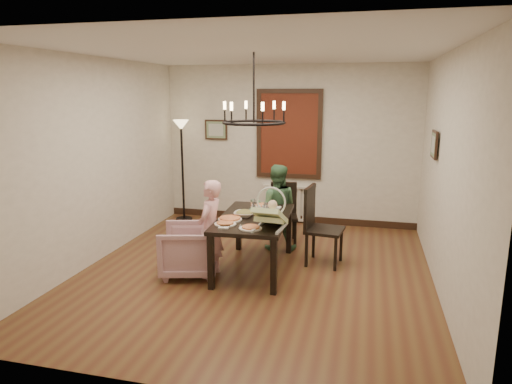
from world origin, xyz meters
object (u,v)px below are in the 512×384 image
at_px(chair_far, 284,213).
at_px(floor_lamp, 183,172).
at_px(drinking_glass, 268,209).
at_px(chair_right, 325,226).
at_px(armchair, 189,250).
at_px(seated_man, 276,214).
at_px(dining_table, 254,223).
at_px(baby_bouncer, 270,214).
at_px(elderly_woman, 210,237).

height_order(chair_far, floor_lamp, floor_lamp).
xyz_separation_m(drinking_glass, floor_lamp, (-2.01, 1.87, 0.10)).
xyz_separation_m(chair_right, armchair, (-1.67, -0.78, -0.22)).
relative_size(seated_man, drinking_glass, 8.18).
xyz_separation_m(armchair, seated_man, (0.90, 1.24, 0.21)).
bearing_deg(seated_man, chair_far, -106.06).
bearing_deg(dining_table, baby_bouncer, -58.71).
distance_m(armchair, seated_man, 1.55).
height_order(chair_right, elderly_woman, chair_right).
height_order(armchair, baby_bouncer, baby_bouncer).
bearing_deg(elderly_woman, dining_table, 130.49).
xyz_separation_m(dining_table, drinking_glass, (0.15, 0.18, 0.15)).
bearing_deg(dining_table, elderly_woman, -147.65).
relative_size(seated_man, floor_lamp, 0.59).
bearing_deg(dining_table, armchair, -157.90).
bearing_deg(seated_man, drinking_glass, 86.26).
xyz_separation_m(armchair, elderly_woman, (0.29, 0.02, 0.19)).
bearing_deg(armchair, baby_bouncer, 69.82).
distance_m(dining_table, drinking_glass, 0.28).
xyz_separation_m(elderly_woman, baby_bouncer, (0.80, -0.13, 0.38)).
bearing_deg(drinking_glass, armchair, -149.74).
bearing_deg(dining_table, chair_far, 78.65).
bearing_deg(chair_right, armchair, 122.29).
bearing_deg(drinking_glass, chair_right, 18.16).
relative_size(dining_table, floor_lamp, 0.89).
height_order(chair_far, baby_bouncer, baby_bouncer).
height_order(dining_table, floor_lamp, floor_lamp).
height_order(baby_bouncer, drinking_glass, baby_bouncer).
height_order(chair_right, floor_lamp, floor_lamp).
bearing_deg(chair_far, seated_man, -113.01).
height_order(armchair, seated_man, seated_man).
xyz_separation_m(armchair, floor_lamp, (-1.08, 2.41, 0.57)).
height_order(baby_bouncer, floor_lamp, floor_lamp).
bearing_deg(chair_far, elderly_woman, -126.36).
height_order(dining_table, chair_far, chair_far).
xyz_separation_m(chair_far, floor_lamp, (-2.04, 0.84, 0.43)).
relative_size(chair_right, elderly_woman, 1.05).
height_order(elderly_woman, baby_bouncer, baby_bouncer).
bearing_deg(elderly_woman, baby_bouncer, 86.21).
relative_size(chair_right, armchair, 1.51).
distance_m(armchair, drinking_glass, 1.17).
bearing_deg(seated_man, elderly_woman, 57.43).
relative_size(baby_bouncer, floor_lamp, 0.29).
bearing_deg(chair_far, chair_right, -60.93).
distance_m(chair_far, baby_bouncer, 1.74).
distance_m(chair_far, chair_right, 1.06).
relative_size(armchair, seated_man, 0.68).
bearing_deg(seated_man, armchair, 47.95).
distance_m(chair_right, seated_man, 0.89).
bearing_deg(seated_man, floor_lamp, -36.56).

